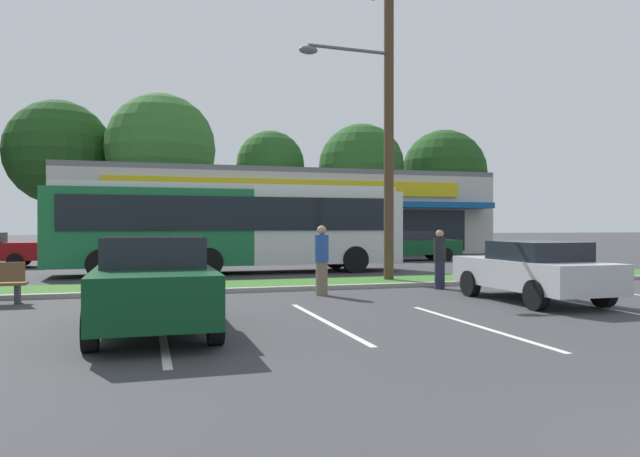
{
  "coord_description": "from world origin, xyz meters",
  "views": [
    {
      "loc": [
        -4.54,
        -2.75,
        1.77
      ],
      "look_at": [
        1.66,
        18.1,
        1.66
      ],
      "focal_mm": 33.18,
      "sensor_mm": 36.0,
      "label": 1
    }
  ],
  "objects": [
    {
      "name": "grass_median",
      "position": [
        0.0,
        14.0,
        0.06
      ],
      "size": [
        56.0,
        2.2,
        0.12
      ],
      "primitive_type": "cube",
      "color": "#386B28",
      "rests_on": "ground_plane"
    },
    {
      "name": "curb_lip",
      "position": [
        0.0,
        12.78,
        0.06
      ],
      "size": [
        56.0,
        0.24,
        0.12
      ],
      "primitive_type": "cube",
      "color": "#99968C",
      "rests_on": "ground_plane"
    },
    {
      "name": "parking_stripe_0",
      "position": [
        -4.26,
        7.08,
        0.0
      ],
      "size": [
        0.12,
        4.8,
        0.01
      ],
      "primitive_type": "cube",
      "color": "silver",
      "rests_on": "ground_plane"
    },
    {
      "name": "parking_stripe_1",
      "position": [
        -1.35,
        7.6,
        0.0
      ],
      "size": [
        0.12,
        4.8,
        0.01
      ],
      "primitive_type": "cube",
      "color": "silver",
      "rests_on": "ground_plane"
    },
    {
      "name": "parking_stripe_2",
      "position": [
        1.06,
        6.45,
        0.0
      ],
      "size": [
        0.12,
        4.8,
        0.01
      ],
      "primitive_type": "cube",
      "color": "silver",
      "rests_on": "ground_plane"
    },
    {
      "name": "parking_stripe_3",
      "position": [
        4.88,
        7.1,
        0.0
      ],
      "size": [
        0.12,
        4.8,
        0.01
      ],
      "primitive_type": "cube",
      "color": "silver",
      "rests_on": "ground_plane"
    },
    {
      "name": "storefront_building",
      "position": [
        3.68,
        36.44,
        2.57
      ],
      "size": [
        26.09,
        14.23,
        5.14
      ],
      "color": "#BCB7AD",
      "rests_on": "ground_plane"
    },
    {
      "name": "tree_left",
      "position": [
        -10.66,
        44.82,
        7.18
      ],
      "size": [
        7.73,
        7.73,
        11.06
      ],
      "color": "#473323",
      "rests_on": "ground_plane"
    },
    {
      "name": "tree_mid_left",
      "position": [
        -3.38,
        42.74,
        7.5
      ],
      "size": [
        8.1,
        8.1,
        11.55
      ],
      "color": "#473323",
      "rests_on": "ground_plane"
    },
    {
      "name": "tree_mid",
      "position": [
        5.79,
        46.91,
        6.95
      ],
      "size": [
        5.8,
        5.8,
        9.87
      ],
      "color": "#473323",
      "rests_on": "ground_plane"
    },
    {
      "name": "tree_mid_right",
      "position": [
        13.14,
        44.37,
        6.76
      ],
      "size": [
        7.24,
        7.24,
        10.39
      ],
      "color": "#473323",
      "rests_on": "ground_plane"
    },
    {
      "name": "tree_right",
      "position": [
        20.96,
        44.33,
        6.49
      ],
      "size": [
        7.45,
        7.45,
        10.23
      ],
      "color": "#473323",
      "rests_on": "ground_plane"
    },
    {
      "name": "utility_pole",
      "position": [
        2.48,
        13.95,
        5.22
      ],
      "size": [
        3.03,
        2.4,
        9.75
      ],
      "color": "#4C3826",
      "rests_on": "ground_plane"
    },
    {
      "name": "city_bus",
      "position": [
        -1.46,
        19.09,
        1.77
      ],
      "size": [
        12.74,
        2.68,
        3.25
      ],
      "rotation": [
        0.0,
        0.0,
        0.0
      ],
      "color": "#196638",
      "rests_on": "ground_plane"
    },
    {
      "name": "car_0",
      "position": [
        4.1,
        8.95,
        0.73
      ],
      "size": [
        1.92,
        4.17,
        1.4
      ],
      "rotation": [
        0.0,
        0.0,
        1.57
      ],
      "color": "#B7B7BC",
      "rests_on": "ground_plane"
    },
    {
      "name": "car_1",
      "position": [
        8.36,
        24.51,
        0.77
      ],
      "size": [
        4.76,
        1.88,
        1.49
      ],
      "color": "#0C3F1E",
      "rests_on": "ground_plane"
    },
    {
      "name": "car_2",
      "position": [
        3.02,
        25.4,
        0.76
      ],
      "size": [
        4.64,
        1.87,
        1.47
      ],
      "rotation": [
        0.0,
        0.0,
        3.14
      ],
      "color": "black",
      "rests_on": "ground_plane"
    },
    {
      "name": "car_3",
      "position": [
        -4.4,
        7.4,
        0.81
      ],
      "size": [
        1.95,
        4.21,
        1.58
      ],
      "rotation": [
        0.0,
        0.0,
        -1.57
      ],
      "color": "#0C3F1E",
      "rests_on": "ground_plane"
    },
    {
      "name": "pedestrian_near_bench",
      "position": [
        3.32,
        12.0,
        0.83
      ],
      "size": [
        0.33,
        0.33,
        1.65
      ],
      "rotation": [
        0.0,
        0.0,
        5.06
      ],
      "color": "#1E2338",
      "rests_on": "ground_plane"
    },
    {
      "name": "pedestrian_by_pole",
      "position": [
        -0.24,
        11.54,
        0.89
      ],
      "size": [
        0.36,
        0.36,
        1.77
      ],
      "rotation": [
        0.0,
        0.0,
        0.2
      ],
      "color": "#726651",
      "rests_on": "ground_plane"
    }
  ]
}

